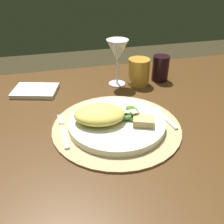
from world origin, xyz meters
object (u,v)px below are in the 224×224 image
spoon (161,114)px  dark_tumbler (160,68)px  dining_table (105,159)px  napkin (35,91)px  amber_tumbler (139,72)px  fork (64,132)px  wine_glass (117,52)px  dinner_plate (117,123)px

spoon → dark_tumbler: (0.10, 0.24, 0.04)m
dining_table → napkin: 0.34m
dining_table → napkin: size_ratio=10.20×
amber_tumbler → fork: bearing=-139.7°
dining_table → wine_glass: (0.10, 0.24, 0.25)m
dinner_plate → dark_tumbler: dark_tumbler is taller
napkin → fork: bearing=-75.0°
wine_glass → spoon: bearing=-75.3°
spoon → wine_glass: (-0.06, 0.25, 0.11)m
amber_tumbler → napkin: bearing=176.8°
dining_table → fork: 0.18m
napkin → dining_table: bearing=-52.3°
napkin → amber_tumbler: amber_tumbler is taller
fork → dinner_plate: bearing=-1.4°
fork → amber_tumbler: bearing=40.3°
fork → dining_table: bearing=12.7°
napkin → amber_tumbler: size_ratio=1.55×
wine_glass → amber_tumbler: wine_glass is taller
napkin → wine_glass: (0.29, -0.00, 0.11)m
napkin → wine_glass: 0.31m
fork → dark_tumbler: bearing=34.2°
dining_table → napkin: bearing=127.7°
dining_table → dark_tumbler: dark_tumbler is taller
fork → napkin: (-0.07, 0.27, -0.00)m
fork → spoon: bearing=3.7°
fork → amber_tumbler: (0.29, 0.25, 0.04)m
dining_table → spoon: (0.17, -0.01, 0.14)m
dining_table → spoon: size_ratio=12.19×
dining_table → amber_tumbler: size_ratio=15.79×
dining_table → napkin: (-0.19, 0.24, 0.14)m
napkin → wine_glass: bearing=-1.0°
wine_glass → dark_tumbler: 0.18m
spoon → dark_tumbler: bearing=67.2°
spoon → dining_table: bearing=177.4°
amber_tumbler → dark_tumbler: (0.09, 0.01, -0.00)m
dining_table → dinner_plate: bearing=-48.5°
amber_tumbler → dark_tumbler: bearing=7.5°
dinner_plate → fork: 0.14m
dining_table → amber_tumbler: 0.34m
fork → spoon: size_ratio=1.28×
dinner_plate → wine_glass: (0.08, 0.27, 0.11)m
dinner_plate → fork: size_ratio=1.67×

